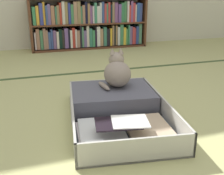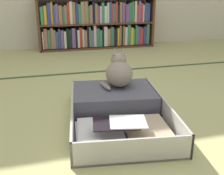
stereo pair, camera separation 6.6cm
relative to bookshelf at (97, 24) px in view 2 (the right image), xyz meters
The scene contains 5 objects.
ground_plane 2.28m from the bookshelf, 98.36° to the right, with size 10.00×10.00×0.00m, color tan.
tatami_border 1.26m from the bookshelf, 105.64° to the right, with size 4.80×0.05×0.00m.
bookshelf is the anchor object (origin of this frame).
open_suitcase 2.20m from the bookshelf, 99.00° to the right, with size 0.68×0.94×0.13m.
black_cat 1.99m from the bookshelf, 97.92° to the right, with size 0.24×0.25×0.26m.
Camera 2 is at (-0.45, -1.43, 0.74)m, focal length 43.61 mm.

